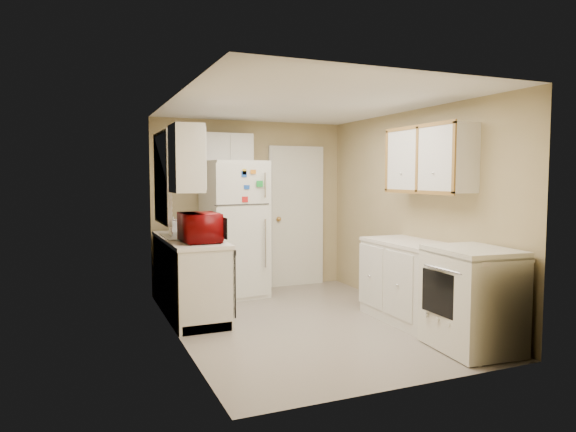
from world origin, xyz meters
name	(u,v)px	position (x,y,z in m)	size (l,w,h in m)	color
floor	(305,322)	(0.00, 0.00, 0.00)	(3.80, 3.80, 0.00)	#A89D90
ceiling	(306,103)	(0.00, 0.00, 2.40)	(3.80, 3.80, 0.00)	white
wall_left	(177,219)	(-1.40, 0.00, 1.20)	(3.80, 3.80, 0.00)	tan
wall_right	(412,211)	(1.40, 0.00, 1.20)	(3.80, 3.80, 0.00)	tan
wall_back	(251,206)	(0.00, 1.90, 1.20)	(2.80, 2.80, 0.00)	tan
wall_front	(411,232)	(0.00, -1.90, 1.20)	(2.80, 2.80, 0.00)	tan
left_counter	(189,275)	(-1.10, 0.90, 0.45)	(0.60, 1.80, 0.90)	silver
dishwasher	(227,279)	(-0.81, 0.30, 0.49)	(0.03, 0.58, 0.72)	black
sink	(186,239)	(-1.10, 1.05, 0.86)	(0.54, 0.74, 0.16)	gray
microwave	(200,228)	(-1.06, 0.45, 1.05)	(0.32, 0.57, 0.38)	#7A0507
soap_bottle	(173,224)	(-1.15, 1.63, 1.00)	(0.09, 0.09, 0.19)	white
window_blinds	(163,178)	(-1.36, 1.05, 1.60)	(0.10, 0.98, 1.08)	silver
upper_cabinet_left	(186,159)	(-1.25, 0.22, 1.80)	(0.30, 0.45, 0.70)	silver
refrigerator	(234,229)	(-0.35, 1.56, 0.91)	(0.75, 0.73, 1.82)	silver
cabinet_over_fridge	(226,148)	(-0.40, 1.75, 2.00)	(0.70, 0.30, 0.40)	silver
interior_door	(296,217)	(0.70, 1.86, 1.02)	(0.86, 0.06, 2.08)	silver
right_counter	(433,289)	(1.10, -0.80, 0.45)	(0.60, 2.00, 0.90)	silver
stove	(472,299)	(1.06, -1.41, 0.48)	(0.65, 0.80, 0.97)	silver
upper_cabinet_right	(429,160)	(1.25, -0.50, 1.80)	(0.30, 1.20, 0.70)	silver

